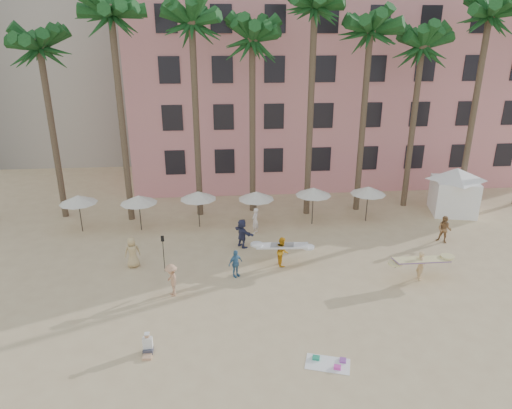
{
  "coord_description": "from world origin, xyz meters",
  "views": [
    {
      "loc": [
        -3.67,
        -17.2,
        12.67
      ],
      "look_at": [
        -1.59,
        6.0,
        4.0
      ],
      "focal_mm": 32.0,
      "sensor_mm": 36.0,
      "label": 1
    }
  ],
  "objects_px": {
    "pink_hotel": "(328,88)",
    "carrier_white": "(282,250)",
    "cabana": "(455,187)",
    "carrier_yellow": "(421,263)"
  },
  "relations": [
    {
      "from": "pink_hotel",
      "to": "carrier_white",
      "type": "height_order",
      "value": "pink_hotel"
    },
    {
      "from": "cabana",
      "to": "carrier_yellow",
      "type": "distance_m",
      "value": 11.72
    },
    {
      "from": "carrier_yellow",
      "to": "carrier_white",
      "type": "relative_size",
      "value": 1.08
    },
    {
      "from": "cabana",
      "to": "carrier_yellow",
      "type": "xyz_separation_m",
      "value": [
        -6.7,
        -9.55,
        -1.1
      ]
    },
    {
      "from": "pink_hotel",
      "to": "cabana",
      "type": "relative_size",
      "value": 6.43
    },
    {
      "from": "carrier_yellow",
      "to": "cabana",
      "type": "bearing_deg",
      "value": 54.95
    },
    {
      "from": "cabana",
      "to": "carrier_white",
      "type": "bearing_deg",
      "value": -152.88
    },
    {
      "from": "carrier_white",
      "to": "carrier_yellow",
      "type": "bearing_deg",
      "value": -17.9
    },
    {
      "from": "cabana",
      "to": "carrier_white",
      "type": "relative_size",
      "value": 1.78
    },
    {
      "from": "pink_hotel",
      "to": "cabana",
      "type": "distance_m",
      "value": 15.38
    }
  ]
}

